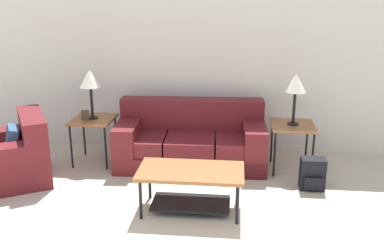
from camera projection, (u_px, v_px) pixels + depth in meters
name	position (u px, v px, depth m)	size (l,w,h in m)	color
wall_back	(206.00, 59.00, 5.90)	(8.50, 0.06, 2.60)	silver
couch	(191.00, 142.00, 5.60)	(1.94, 0.95, 0.82)	maroon
armchair	(6.00, 159.00, 5.07)	(1.35, 1.31, 0.80)	maroon
coffee_table	(191.00, 181.00, 4.37)	(1.08, 0.58, 0.46)	#935B33
side_table_left	(93.00, 123.00, 5.59)	(0.53, 0.56, 0.61)	#935B33
side_table_right	(293.00, 129.00, 5.33)	(0.53, 0.56, 0.61)	#935B33
table_lamp_left	(90.00, 80.00, 5.42)	(0.27, 0.27, 0.64)	black
table_lamp_right	(296.00, 84.00, 5.17)	(0.27, 0.27, 0.64)	black
backpack	(312.00, 174.00, 4.91)	(0.28, 0.26, 0.37)	black
picture_frame	(85.00, 115.00, 5.48)	(0.10, 0.04, 0.13)	#4C3828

